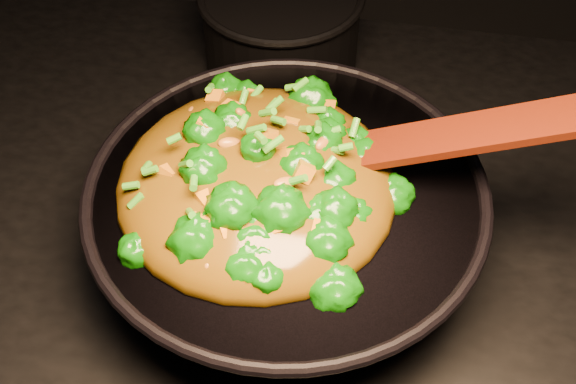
# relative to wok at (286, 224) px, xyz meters

# --- Properties ---
(wok) EXTENTS (0.48, 0.48, 0.11)m
(wok) POSITION_rel_wok_xyz_m (0.00, 0.00, 0.00)
(wok) COLOR black
(wok) RESTS_ON stovetop
(stir_fry) EXTENTS (0.34, 0.34, 0.10)m
(stir_fry) POSITION_rel_wok_xyz_m (-0.03, -0.00, 0.10)
(stir_fry) COLOR #0E5806
(stir_fry) RESTS_ON wok
(spatula) EXTENTS (0.31, 0.06, 0.13)m
(spatula) POSITION_rel_wok_xyz_m (0.13, 0.04, 0.11)
(spatula) COLOR #320D04
(spatula) RESTS_ON wok
(back_pot) EXTENTS (0.23, 0.23, 0.12)m
(back_pot) POSITION_rel_wok_xyz_m (-0.07, 0.33, 0.00)
(back_pot) COLOR black
(back_pot) RESTS_ON stovetop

